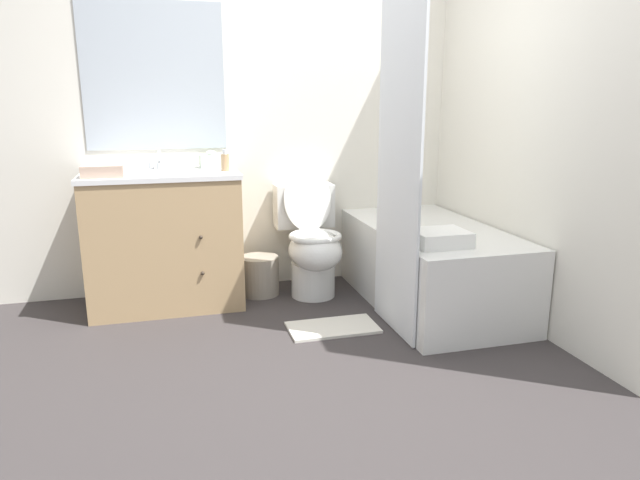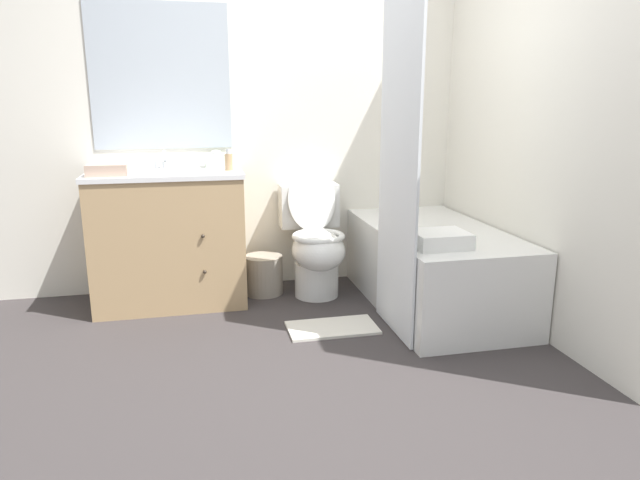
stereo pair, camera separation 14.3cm
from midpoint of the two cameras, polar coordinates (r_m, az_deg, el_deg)
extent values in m
plane|color=#383333|center=(2.80, 3.12, -14.11)|extent=(14.00, 14.00, 0.00)
cube|color=white|center=(4.07, -3.08, 13.01)|extent=(8.00, 0.05, 2.50)
cube|color=#B2BCC6|center=(3.98, -14.64, 15.54)|extent=(0.89, 0.01, 0.93)
cube|color=white|center=(3.74, 19.57, 12.16)|extent=(0.05, 2.61, 2.50)
cube|color=tan|center=(3.81, -13.80, -0.03)|extent=(0.94, 0.55, 0.84)
cube|color=white|center=(3.74, -14.19, 6.46)|extent=(0.96, 0.57, 0.03)
cylinder|color=white|center=(3.74, -14.15, 5.85)|extent=(0.30, 0.30, 0.10)
sphere|color=#382D23|center=(3.51, -10.49, 0.38)|extent=(0.02, 0.02, 0.02)
sphere|color=#382D23|center=(3.57, -10.33, -3.15)|extent=(0.02, 0.02, 0.02)
cylinder|color=silver|center=(3.92, -14.17, 7.31)|extent=(0.04, 0.04, 0.04)
cylinder|color=silver|center=(3.87, -14.23, 8.16)|extent=(0.02, 0.11, 0.09)
cylinder|color=silver|center=(3.92, -14.98, 7.30)|extent=(0.03, 0.03, 0.04)
cylinder|color=silver|center=(3.92, -13.36, 7.39)|extent=(0.03, 0.03, 0.04)
cylinder|color=white|center=(3.90, 0.70, -3.91)|extent=(0.30, 0.30, 0.24)
ellipsoid|color=white|center=(3.79, 0.91, -1.04)|extent=(0.35, 0.46, 0.26)
torus|color=white|center=(3.76, 0.92, 0.38)|extent=(0.35, 0.35, 0.04)
cube|color=white|center=(4.03, -0.14, 3.49)|extent=(0.41, 0.18, 0.30)
ellipsoid|color=white|center=(3.92, 0.22, 4.04)|extent=(0.33, 0.14, 0.42)
cube|color=white|center=(3.77, 12.34, -2.67)|extent=(0.76, 1.44, 0.52)
cube|color=#A8ADAE|center=(3.70, 12.54, 1.07)|extent=(0.64, 1.32, 0.01)
cube|color=white|center=(3.17, 9.14, 7.24)|extent=(0.02, 0.58, 1.90)
cylinder|color=gray|center=(3.95, -4.64, -3.48)|extent=(0.26, 0.26, 0.27)
cube|color=silver|center=(3.90, -9.30, 7.86)|extent=(0.15, 0.15, 0.09)
ellipsoid|color=white|center=(3.90, -9.33, 8.66)|extent=(0.07, 0.04, 0.03)
cylinder|color=tan|center=(3.69, -8.01, 7.72)|extent=(0.05, 0.05, 0.11)
cylinder|color=silver|center=(3.68, -8.05, 8.76)|extent=(0.03, 0.03, 0.03)
cube|color=tan|center=(3.60, -19.44, 6.62)|extent=(0.23, 0.15, 0.07)
cube|color=white|center=(3.23, 13.12, 0.07)|extent=(0.30, 0.26, 0.09)
cube|color=silver|center=(3.39, 2.45, -8.77)|extent=(0.52, 0.29, 0.02)
camera|label=1|loc=(0.07, -88.76, 0.31)|focal=32.00mm
camera|label=2|loc=(0.07, 91.24, -0.31)|focal=32.00mm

